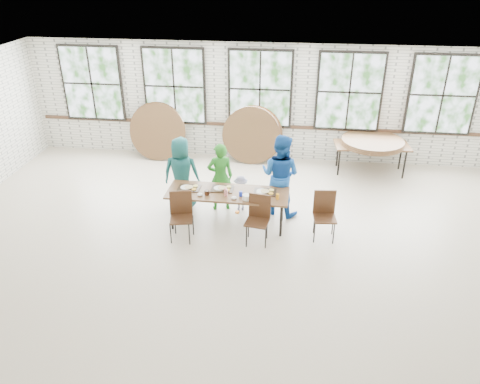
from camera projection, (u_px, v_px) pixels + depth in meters
The scene contains 13 objects.
room at pixel (260, 91), 11.73m from camera, with size 12.00×12.00×12.00m.
dining_table at pixel (228, 195), 9.22m from camera, with size 2.41×0.84×0.74m.
chair_near_left at pixel (181, 211), 8.89m from camera, with size 0.49×0.48×0.95m.
chair_near_right at pixel (258, 215), 8.78m from camera, with size 0.48×0.47×0.95m.
chair_spare at pixel (324, 211), 8.92m from camera, with size 0.46×0.44×0.95m.
adult_teal at pixel (182, 173), 9.87m from camera, with size 0.77×0.50×1.57m, color #195F4E.
adult_green at pixel (220, 177), 9.80m from camera, with size 0.54×0.36×1.49m, color #22721E.
toddler at pixel (241, 193), 9.91m from camera, with size 0.51×0.29×0.79m, color #14133D.
adult_blue at pixel (280, 175), 9.60m from camera, with size 0.85×0.66×1.74m, color #164E9F.
storage_table at pixel (372, 147), 11.47m from camera, with size 1.86×0.90×0.74m.
tabletop_clutter at pixel (231, 192), 9.14m from camera, with size 2.04×0.61×0.11m.
round_tops_stacked at pixel (372, 142), 11.41m from camera, with size 1.50×1.50×0.13m.
round_tops_leaning at pixel (204, 133), 12.15m from camera, with size 4.05×0.49×1.49m.
Camera 1 is at (0.94, -7.11, 5.00)m, focal length 35.00 mm.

